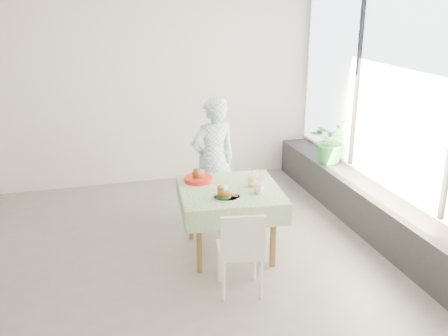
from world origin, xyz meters
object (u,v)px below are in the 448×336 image
object	(u,v)px
chair_far	(219,201)
chair_near	(240,266)
juice_cup_orange	(252,181)
main_dish	(225,194)
cafe_table	(230,213)
diner	(214,162)
potted_plant	(330,140)

from	to	relation	value
chair_far	chair_near	world-z (taller)	chair_far
juice_cup_orange	main_dish	bearing A→B (deg)	-146.41
cafe_table	juice_cup_orange	world-z (taller)	juice_cup_orange
diner	potted_plant	world-z (taller)	diner
cafe_table	chair_near	bearing A→B (deg)	-99.12
cafe_table	diner	xyz separation A→B (m)	(0.03, 0.79, 0.33)
chair_far	potted_plant	size ratio (longest dim) A/B	1.35
cafe_table	chair_far	world-z (taller)	chair_far
chair_far	diner	xyz separation A→B (m)	(-0.07, -0.01, 0.52)
cafe_table	chair_near	xyz separation A→B (m)	(-0.12, -0.77, -0.20)
juice_cup_orange	potted_plant	distance (m)	1.94
chair_near	juice_cup_orange	size ratio (longest dim) A/B	3.22
chair_far	potted_plant	world-z (taller)	potted_plant
chair_near	potted_plant	xyz separation A→B (m)	(1.88, 1.97, 0.55)
main_dish	chair_far	bearing A→B (deg)	78.67
cafe_table	main_dish	size ratio (longest dim) A/B	4.07
chair_far	juice_cup_orange	size ratio (longest dim) A/B	3.25
chair_far	chair_near	distance (m)	1.59
chair_near	main_dish	distance (m)	0.74
diner	main_dish	bearing A→B (deg)	69.78
chair_near	main_dish	size ratio (longest dim) A/B	3.03
juice_cup_orange	potted_plant	world-z (taller)	potted_plant
juice_cup_orange	potted_plant	size ratio (longest dim) A/B	0.42
chair_far	main_dish	world-z (taller)	main_dish
cafe_table	diner	size ratio (longest dim) A/B	0.72
diner	cafe_table	bearing A→B (deg)	75.85
cafe_table	potted_plant	xyz separation A→B (m)	(1.76, 1.19, 0.36)
diner	juice_cup_orange	distance (m)	0.83
chair_far	main_dish	bearing A→B (deg)	-101.33
diner	main_dish	world-z (taller)	diner
chair_far	main_dish	xyz separation A→B (m)	(-0.21, -1.05, 0.53)
chair_near	potted_plant	distance (m)	2.78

